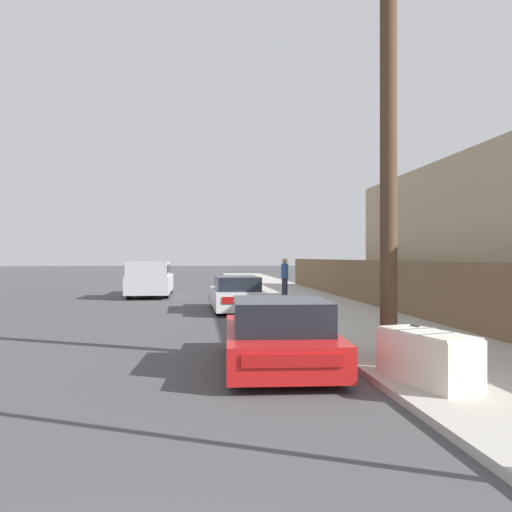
# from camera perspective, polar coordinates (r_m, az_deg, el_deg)

# --- Properties ---
(sidewalk_curb) EXTENTS (4.20, 63.00, 0.12)m
(sidewalk_curb) POSITION_cam_1_polar(r_m,az_deg,el_deg) (25.61, 4.22, -4.44)
(sidewalk_curb) COLOR #ADA89E
(sidewalk_curb) RESTS_ON ground
(discarded_fridge) EXTENTS (1.06, 1.74, 0.79)m
(discarded_fridge) POSITION_cam_1_polar(r_m,az_deg,el_deg) (8.02, 18.96, -10.87)
(discarded_fridge) COLOR silver
(discarded_fridge) RESTS_ON sidewalk_curb
(parked_sports_car_red) EXTENTS (2.13, 4.24, 1.25)m
(parked_sports_car_red) POSITION_cam_1_polar(r_m,az_deg,el_deg) (9.20, 2.59, -9.06)
(parked_sports_car_red) COLOR red
(parked_sports_car_red) RESTS_ON ground
(car_parked_mid) EXTENTS (1.87, 4.49, 1.29)m
(car_parked_mid) POSITION_cam_1_polar(r_m,az_deg,el_deg) (18.55, -2.27, -4.39)
(car_parked_mid) COLOR silver
(car_parked_mid) RESTS_ON ground
(pickup_truck) EXTENTS (2.08, 5.71, 1.76)m
(pickup_truck) POSITION_cam_1_polar(r_m,az_deg,el_deg) (25.60, -12.01, -2.58)
(pickup_truck) COLOR silver
(pickup_truck) RESTS_ON ground
(utility_pole) EXTENTS (1.80, 0.31, 7.77)m
(utility_pole) POSITION_cam_1_polar(r_m,az_deg,el_deg) (9.69, 14.91, 12.46)
(utility_pole) COLOR #4C3826
(utility_pole) RESTS_ON sidewalk_curb
(wooden_fence) EXTENTS (0.08, 32.75, 1.75)m
(wooden_fence) POSITION_cam_1_polar(r_m,az_deg,el_deg) (19.00, 14.24, -3.13)
(wooden_fence) COLOR brown
(wooden_fence) RESTS_ON sidewalk_curb
(pedestrian) EXTENTS (0.34, 0.34, 1.82)m
(pedestrian) POSITION_cam_1_polar(r_m,az_deg,el_deg) (23.76, 3.30, -2.35)
(pedestrian) COLOR #282D42
(pedestrian) RESTS_ON sidewalk_curb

